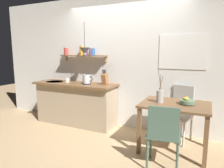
{
  "coord_description": "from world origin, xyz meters",
  "views": [
    {
      "loc": [
        1.53,
        -3.24,
        1.58
      ],
      "look_at": [
        -0.1,
        0.25,
        0.95
      ],
      "focal_mm": 32.57,
      "sensor_mm": 36.0,
      "label": 1
    }
  ],
  "objects_px": {
    "dining_chair_far": "(180,111)",
    "knife_block": "(105,79)",
    "twig_vase": "(160,96)",
    "electric_kettle": "(87,80)",
    "pendant_lamp": "(85,51)",
    "dining_table": "(175,111)",
    "dining_chair_near": "(163,133)",
    "fruit_bowl": "(187,101)",
    "coffee_mug_by_sink": "(67,80)"
  },
  "relations": [
    {
      "from": "dining_chair_far",
      "to": "electric_kettle",
      "type": "height_order",
      "value": "electric_kettle"
    },
    {
      "from": "dining_chair_far",
      "to": "knife_block",
      "type": "distance_m",
      "value": 1.56
    },
    {
      "from": "electric_kettle",
      "to": "coffee_mug_by_sink",
      "type": "xyz_separation_m",
      "value": [
        -0.52,
        0.03,
        -0.05
      ]
    },
    {
      "from": "twig_vase",
      "to": "fruit_bowl",
      "type": "bearing_deg",
      "value": 10.7
    },
    {
      "from": "twig_vase",
      "to": "electric_kettle",
      "type": "xyz_separation_m",
      "value": [
        -1.57,
        0.34,
        0.13
      ]
    },
    {
      "from": "knife_block",
      "to": "electric_kettle",
      "type": "bearing_deg",
      "value": -162.92
    },
    {
      "from": "dining_table",
      "to": "fruit_bowl",
      "type": "distance_m",
      "value": 0.24
    },
    {
      "from": "dining_table",
      "to": "dining_chair_near",
      "type": "height_order",
      "value": "dining_chair_near"
    },
    {
      "from": "dining_chair_near",
      "to": "dining_table",
      "type": "bearing_deg",
      "value": 85.42
    },
    {
      "from": "dining_chair_near",
      "to": "coffee_mug_by_sink",
      "type": "bearing_deg",
      "value": 157.16
    },
    {
      "from": "coffee_mug_by_sink",
      "to": "pendant_lamp",
      "type": "distance_m",
      "value": 0.82
    },
    {
      "from": "dining_chair_near",
      "to": "knife_block",
      "type": "height_order",
      "value": "knife_block"
    },
    {
      "from": "dining_chair_far",
      "to": "electric_kettle",
      "type": "xyz_separation_m",
      "value": [
        -1.84,
        -0.16,
        0.47
      ]
    },
    {
      "from": "pendant_lamp",
      "to": "dining_table",
      "type": "bearing_deg",
      "value": -8.1
    },
    {
      "from": "twig_vase",
      "to": "knife_block",
      "type": "bearing_deg",
      "value": 159.38
    },
    {
      "from": "knife_block",
      "to": "coffee_mug_by_sink",
      "type": "xyz_separation_m",
      "value": [
        -0.88,
        -0.08,
        -0.08
      ]
    },
    {
      "from": "fruit_bowl",
      "to": "pendant_lamp",
      "type": "height_order",
      "value": "pendant_lamp"
    },
    {
      "from": "fruit_bowl",
      "to": "dining_chair_near",
      "type": "bearing_deg",
      "value": -108.34
    },
    {
      "from": "twig_vase",
      "to": "coffee_mug_by_sink",
      "type": "distance_m",
      "value": 2.12
    },
    {
      "from": "dining_chair_near",
      "to": "dining_chair_far",
      "type": "bearing_deg",
      "value": 85.52
    },
    {
      "from": "dining_table",
      "to": "twig_vase",
      "type": "distance_m",
      "value": 0.32
    },
    {
      "from": "dining_chair_far",
      "to": "coffee_mug_by_sink",
      "type": "xyz_separation_m",
      "value": [
        -2.36,
        -0.13,
        0.42
      ]
    },
    {
      "from": "twig_vase",
      "to": "coffee_mug_by_sink",
      "type": "xyz_separation_m",
      "value": [
        -2.09,
        0.38,
        0.08
      ]
    },
    {
      "from": "fruit_bowl",
      "to": "twig_vase",
      "type": "relative_size",
      "value": 0.44
    },
    {
      "from": "dining_table",
      "to": "twig_vase",
      "type": "relative_size",
      "value": 1.99
    },
    {
      "from": "knife_block",
      "to": "dining_chair_near",
      "type": "bearing_deg",
      "value": -36.61
    },
    {
      "from": "dining_table",
      "to": "coffee_mug_by_sink",
      "type": "xyz_separation_m",
      "value": [
        -2.32,
        0.34,
        0.3
      ]
    },
    {
      "from": "dining_table",
      "to": "twig_vase",
      "type": "height_order",
      "value": "twig_vase"
    },
    {
      "from": "knife_block",
      "to": "pendant_lamp",
      "type": "relative_size",
      "value": 0.49
    },
    {
      "from": "dining_chair_far",
      "to": "coffee_mug_by_sink",
      "type": "distance_m",
      "value": 2.4
    },
    {
      "from": "twig_vase",
      "to": "knife_block",
      "type": "height_order",
      "value": "twig_vase"
    },
    {
      "from": "knife_block",
      "to": "dining_chair_far",
      "type": "bearing_deg",
      "value": 1.91
    },
    {
      "from": "pendant_lamp",
      "to": "dining_chair_near",
      "type": "bearing_deg",
      "value": -26.56
    },
    {
      "from": "dining_chair_far",
      "to": "dining_table",
      "type": "bearing_deg",
      "value": -94.35
    },
    {
      "from": "dining_chair_far",
      "to": "pendant_lamp",
      "type": "relative_size",
      "value": 1.55
    },
    {
      "from": "dining_chair_near",
      "to": "fruit_bowl",
      "type": "distance_m",
      "value": 0.75
    },
    {
      "from": "electric_kettle",
      "to": "pendant_lamp",
      "type": "distance_m",
      "value": 0.58
    },
    {
      "from": "twig_vase",
      "to": "pendant_lamp",
      "type": "xyz_separation_m",
      "value": [
        -1.57,
        0.3,
        0.7
      ]
    },
    {
      "from": "electric_kettle",
      "to": "twig_vase",
      "type": "bearing_deg",
      "value": -12.35
    },
    {
      "from": "dining_table",
      "to": "dining_chair_far",
      "type": "relative_size",
      "value": 1.06
    },
    {
      "from": "dining_table",
      "to": "coffee_mug_by_sink",
      "type": "relative_size",
      "value": 7.92
    },
    {
      "from": "dining_chair_near",
      "to": "pendant_lamp",
      "type": "relative_size",
      "value": 1.42
    },
    {
      "from": "coffee_mug_by_sink",
      "to": "pendant_lamp",
      "type": "xyz_separation_m",
      "value": [
        0.51,
        -0.08,
        0.63
      ]
    },
    {
      "from": "coffee_mug_by_sink",
      "to": "electric_kettle",
      "type": "bearing_deg",
      "value": -3.71
    },
    {
      "from": "dining_chair_far",
      "to": "twig_vase",
      "type": "distance_m",
      "value": 0.66
    },
    {
      "from": "dining_chair_far",
      "to": "knife_block",
      "type": "xyz_separation_m",
      "value": [
        -1.48,
        -0.05,
        0.5
      ]
    },
    {
      "from": "fruit_bowl",
      "to": "twig_vase",
      "type": "distance_m",
      "value": 0.41
    },
    {
      "from": "electric_kettle",
      "to": "coffee_mug_by_sink",
      "type": "relative_size",
      "value": 1.94
    },
    {
      "from": "dining_chair_near",
      "to": "fruit_bowl",
      "type": "xyz_separation_m",
      "value": [
        0.22,
        0.65,
        0.3
      ]
    },
    {
      "from": "electric_kettle",
      "to": "knife_block",
      "type": "height_order",
      "value": "knife_block"
    }
  ]
}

